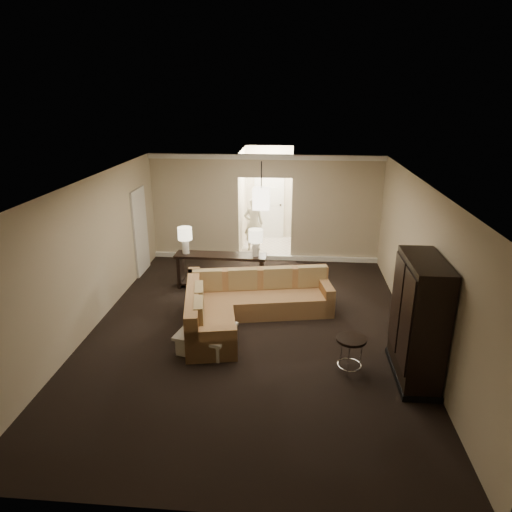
# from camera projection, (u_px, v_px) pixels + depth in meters

# --- Properties ---
(ground) EXTENTS (8.00, 8.00, 0.00)m
(ground) POSITION_uv_depth(u_px,v_px,m) (250.00, 331.00, 8.64)
(ground) COLOR black
(ground) RESTS_ON ground
(wall_back) EXTENTS (6.00, 0.04, 2.80)m
(wall_back) POSITION_uv_depth(u_px,v_px,m) (265.00, 208.00, 11.92)
(wall_back) COLOR #C4B794
(wall_back) RESTS_ON ground
(wall_front) EXTENTS (6.00, 0.04, 2.80)m
(wall_front) POSITION_uv_depth(u_px,v_px,m) (210.00, 405.00, 4.42)
(wall_front) COLOR #C4B794
(wall_front) RESTS_ON ground
(wall_left) EXTENTS (0.04, 8.00, 2.80)m
(wall_left) POSITION_uv_depth(u_px,v_px,m) (88.00, 257.00, 8.41)
(wall_left) COLOR #C4B794
(wall_left) RESTS_ON ground
(wall_right) EXTENTS (0.04, 8.00, 2.80)m
(wall_right) POSITION_uv_depth(u_px,v_px,m) (422.00, 267.00, 7.93)
(wall_right) COLOR #C4B794
(wall_right) RESTS_ON ground
(ceiling) EXTENTS (6.00, 8.00, 0.02)m
(ceiling) POSITION_uv_depth(u_px,v_px,m) (250.00, 184.00, 7.69)
(ceiling) COLOR silver
(ceiling) RESTS_ON wall_back
(crown_molding) EXTENTS (6.00, 0.10, 0.12)m
(crown_molding) POSITION_uv_depth(u_px,v_px,m) (265.00, 157.00, 11.42)
(crown_molding) COLOR white
(crown_molding) RESTS_ON wall_back
(baseboard) EXTENTS (6.00, 0.10, 0.12)m
(baseboard) POSITION_uv_depth(u_px,v_px,m) (264.00, 257.00, 12.32)
(baseboard) COLOR white
(baseboard) RESTS_ON ground
(side_door) EXTENTS (0.05, 0.90, 2.10)m
(side_door) POSITION_uv_depth(u_px,v_px,m) (141.00, 232.00, 11.15)
(side_door) COLOR white
(side_door) RESTS_ON ground
(foyer) EXTENTS (1.44, 2.02, 2.80)m
(foyer) POSITION_uv_depth(u_px,v_px,m) (268.00, 201.00, 13.21)
(foyer) COLOR silver
(foyer) RESTS_ON ground
(sectional_sofa) EXTENTS (3.01, 2.71, 0.87)m
(sectional_sofa) POSITION_uv_depth(u_px,v_px,m) (245.00, 304.00, 8.92)
(sectional_sofa) COLOR brown
(sectional_sofa) RESTS_ON ground
(coffee_table) EXTENTS (1.07, 1.07, 0.37)m
(coffee_table) POSITION_uv_depth(u_px,v_px,m) (206.00, 338.00, 8.00)
(coffee_table) COLOR beige
(coffee_table) RESTS_ON ground
(console_table) EXTENTS (2.08, 0.51, 0.80)m
(console_table) POSITION_uv_depth(u_px,v_px,m) (221.00, 268.00, 10.42)
(console_table) COLOR black
(console_table) RESTS_ON ground
(armoire) EXTENTS (0.59, 1.37, 1.97)m
(armoire) POSITION_uv_depth(u_px,v_px,m) (418.00, 323.00, 6.95)
(armoire) COLOR black
(armoire) RESTS_ON ground
(drink_table) EXTENTS (0.48, 0.48, 0.60)m
(drink_table) POSITION_uv_depth(u_px,v_px,m) (351.00, 347.00, 7.25)
(drink_table) COLOR black
(drink_table) RESTS_ON ground
(table_lamp_left) EXTENTS (0.32, 0.32, 0.61)m
(table_lamp_left) POSITION_uv_depth(u_px,v_px,m) (185.00, 236.00, 10.25)
(table_lamp_left) COLOR white
(table_lamp_left) RESTS_ON console_table
(table_lamp_right) EXTENTS (0.32, 0.32, 0.61)m
(table_lamp_right) POSITION_uv_depth(u_px,v_px,m) (256.00, 238.00, 10.10)
(table_lamp_right) COLOR white
(table_lamp_right) RESTS_ON console_table
(pendant_light) EXTENTS (0.38, 0.38, 1.09)m
(pendant_light) POSITION_uv_depth(u_px,v_px,m) (261.00, 198.00, 10.51)
(pendant_light) COLOR black
(pendant_light) RESTS_ON ceiling
(person) EXTENTS (0.66, 0.48, 1.68)m
(person) POSITION_uv_depth(u_px,v_px,m) (254.00, 221.00, 12.83)
(person) COLOR beige
(person) RESTS_ON ground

